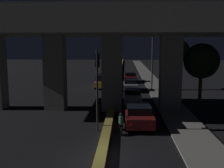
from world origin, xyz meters
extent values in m
plane|color=black|center=(0.00, 0.00, 0.00)|extent=(200.00, 200.00, 0.00)
cube|color=olive|center=(0.00, 35.00, 0.19)|extent=(0.57, 126.00, 0.38)
cube|color=slate|center=(5.49, 28.00, 0.06)|extent=(2.68, 126.00, 0.13)
cube|color=gray|center=(-5.15, 10.53, 3.34)|extent=(1.79, 1.53, 6.68)
cube|color=gray|center=(5.15, 10.53, 3.34)|extent=(1.79, 1.53, 6.68)
cube|color=gray|center=(0.00, 10.53, 3.34)|extent=(1.79, 1.53, 6.68)
cube|color=gray|center=(0.00, 10.53, 7.68)|extent=(27.21, 9.40, 2.00)
cube|color=#333335|center=(0.00, 10.53, 9.14)|extent=(27.21, 0.40, 0.90)
cylinder|color=black|center=(-0.68, 4.44, 2.74)|extent=(0.14, 0.14, 5.48)
cube|color=black|center=(-0.68, 4.62, 4.80)|extent=(0.30, 0.28, 0.95)
sphere|color=black|center=(-0.68, 4.77, 5.10)|extent=(0.18, 0.18, 0.18)
sphere|color=yellow|center=(-0.68, 4.77, 4.80)|extent=(0.18, 0.18, 0.18)
sphere|color=black|center=(-0.68, 4.77, 4.51)|extent=(0.18, 0.18, 0.18)
cylinder|color=#2D2D30|center=(4.62, 21.11, 4.39)|extent=(0.18, 0.18, 8.78)
cylinder|color=#2D2D30|center=(3.55, 21.11, 8.63)|extent=(2.13, 0.10, 0.10)
ellipsoid|color=#F2B759|center=(2.49, 21.11, 8.53)|extent=(0.56, 0.32, 0.24)
cube|color=#591414|center=(2.16, 5.95, 0.69)|extent=(2.01, 4.79, 0.72)
cube|color=black|center=(2.17, 5.71, 1.29)|extent=(1.72, 2.32, 0.48)
cylinder|color=black|center=(1.20, 7.49, 0.33)|extent=(0.22, 0.66, 0.65)
cylinder|color=black|center=(3.04, 7.54, 0.33)|extent=(0.22, 0.66, 0.65)
cylinder|color=black|center=(1.28, 4.36, 0.33)|extent=(0.22, 0.66, 0.65)
cylinder|color=black|center=(3.12, 4.41, 0.33)|extent=(0.22, 0.66, 0.65)
cube|color=red|center=(1.57, 3.55, 0.72)|extent=(0.18, 0.03, 0.11)
cube|color=red|center=(2.88, 3.58, 0.72)|extent=(0.18, 0.03, 0.11)
cube|color=silver|center=(1.91, 13.11, 0.70)|extent=(1.72, 4.61, 0.72)
cube|color=black|center=(1.91, 13.00, 1.29)|extent=(1.49, 1.85, 0.45)
cylinder|color=black|center=(1.12, 14.63, 0.34)|extent=(0.21, 0.68, 0.68)
cylinder|color=black|center=(2.74, 14.62, 0.34)|extent=(0.21, 0.68, 0.68)
cylinder|color=black|center=(1.08, 11.60, 0.34)|extent=(0.21, 0.68, 0.68)
cylinder|color=black|center=(2.71, 11.59, 0.34)|extent=(0.21, 0.68, 0.68)
cube|color=red|center=(1.30, 10.81, 0.74)|extent=(0.18, 0.03, 0.11)
cube|color=red|center=(2.47, 10.80, 0.74)|extent=(0.18, 0.03, 0.11)
cube|color=gray|center=(1.83, 20.88, 0.65)|extent=(1.75, 4.09, 0.68)
cube|color=black|center=(1.83, 20.68, 1.25)|extent=(1.53, 1.97, 0.51)
cylinder|color=black|center=(0.98, 22.23, 0.31)|extent=(0.20, 0.63, 0.63)
cylinder|color=black|center=(2.67, 22.24, 0.31)|extent=(0.20, 0.63, 0.63)
cylinder|color=black|center=(1.00, 19.53, 0.31)|extent=(0.20, 0.63, 0.63)
cylinder|color=black|center=(2.68, 19.54, 0.31)|extent=(0.20, 0.63, 0.63)
cube|color=red|center=(1.24, 18.83, 0.69)|extent=(0.18, 0.03, 0.11)
cube|color=red|center=(2.45, 18.84, 0.69)|extent=(0.18, 0.03, 0.11)
cube|color=#591414|center=(2.00, 29.29, 0.65)|extent=(1.90, 4.12, 0.66)
cube|color=black|center=(2.00, 29.18, 1.25)|extent=(1.66, 1.65, 0.55)
cylinder|color=black|center=(1.08, 30.64, 0.32)|extent=(0.20, 0.64, 0.64)
cylinder|color=black|center=(2.92, 30.65, 0.32)|extent=(0.20, 0.64, 0.64)
cylinder|color=black|center=(1.08, 27.93, 0.32)|extent=(0.20, 0.64, 0.64)
cylinder|color=black|center=(2.93, 27.93, 0.32)|extent=(0.20, 0.64, 0.64)
cube|color=red|center=(1.35, 27.22, 0.68)|extent=(0.18, 0.03, 0.11)
cube|color=red|center=(2.67, 27.22, 0.68)|extent=(0.18, 0.03, 0.11)
cube|color=gold|center=(-1.89, 23.24, 0.68)|extent=(1.98, 4.68, 0.72)
cube|color=black|center=(-1.90, 23.13, 1.44)|extent=(1.71, 3.39, 0.80)
cylinder|color=black|center=(-1.11, 21.68, 0.32)|extent=(0.23, 0.65, 0.64)
cylinder|color=black|center=(-2.83, 21.77, 0.32)|extent=(0.23, 0.65, 0.64)
cylinder|color=black|center=(-0.96, 24.72, 0.32)|extent=(0.23, 0.65, 0.64)
cylinder|color=black|center=(-2.68, 24.80, 0.32)|extent=(0.23, 0.65, 0.64)
cube|color=white|center=(-1.17, 25.52, 0.57)|extent=(0.18, 0.04, 0.11)
cube|color=white|center=(-2.40, 25.58, 0.57)|extent=(0.18, 0.04, 0.11)
cube|color=black|center=(-1.99, 34.52, 0.63)|extent=(2.01, 4.48, 0.58)
cube|color=black|center=(-1.98, 34.41, 1.30)|extent=(1.75, 3.23, 0.77)
cylinder|color=black|center=(-1.02, 33.09, 0.34)|extent=(0.22, 0.68, 0.68)
cylinder|color=black|center=(-2.86, 33.04, 0.34)|extent=(0.22, 0.68, 0.68)
cylinder|color=black|center=(-1.11, 36.01, 0.34)|extent=(0.22, 0.68, 0.68)
cylinder|color=black|center=(-2.95, 35.96, 0.34)|extent=(0.22, 0.68, 0.68)
cube|color=white|center=(-1.40, 36.76, 0.54)|extent=(0.18, 0.04, 0.11)
cube|color=white|center=(-2.71, 36.73, 0.54)|extent=(0.18, 0.04, 0.11)
cube|color=silver|center=(-2.29, 48.32, 0.73)|extent=(1.88, 4.15, 0.77)
cube|color=black|center=(-2.28, 48.42, 1.34)|extent=(1.56, 1.70, 0.45)
cylinder|color=black|center=(-1.52, 46.94, 0.34)|extent=(0.23, 0.70, 0.69)
cylinder|color=black|center=(-3.17, 47.01, 0.34)|extent=(0.23, 0.70, 0.69)
cylinder|color=black|center=(-1.40, 49.63, 0.34)|extent=(0.23, 0.70, 0.69)
cylinder|color=black|center=(-3.05, 49.70, 0.34)|extent=(0.23, 0.70, 0.69)
cube|color=white|center=(-1.60, 50.34, 0.61)|extent=(0.18, 0.04, 0.11)
cube|color=white|center=(-2.79, 50.40, 0.61)|extent=(0.18, 0.04, 0.11)
cube|color=#515459|center=(-2.28, 60.27, 0.62)|extent=(1.86, 4.66, 0.57)
cube|color=black|center=(-2.28, 60.39, 1.14)|extent=(1.55, 1.89, 0.46)
cylinder|color=black|center=(-1.51, 58.73, 0.34)|extent=(0.22, 0.68, 0.67)
cylinder|color=black|center=(-3.16, 58.79, 0.34)|extent=(0.22, 0.68, 0.67)
cylinder|color=black|center=(-1.40, 61.76, 0.34)|extent=(0.22, 0.68, 0.67)
cylinder|color=black|center=(-3.05, 61.82, 0.34)|extent=(0.22, 0.68, 0.67)
cube|color=white|center=(-1.61, 62.56, 0.54)|extent=(0.18, 0.04, 0.11)
cube|color=white|center=(-2.79, 62.61, 0.54)|extent=(0.18, 0.04, 0.11)
cylinder|color=black|center=(0.89, 4.78, 0.27)|extent=(0.11, 0.54, 0.53)
cylinder|color=black|center=(0.95, 3.62, 0.27)|extent=(0.13, 0.54, 0.53)
cube|color=black|center=(0.92, 4.20, 0.49)|extent=(0.29, 0.89, 0.32)
cylinder|color=#26593F|center=(0.92, 4.20, 0.88)|extent=(0.34, 0.34, 0.47)
sphere|color=black|center=(0.92, 4.20, 1.23)|extent=(0.24, 0.24, 0.24)
cube|color=red|center=(0.96, 3.57, 0.49)|extent=(0.08, 0.03, 0.08)
cylinder|color=black|center=(0.67, 12.33, 0.27)|extent=(0.10, 0.54, 0.54)
cylinder|color=black|center=(0.71, 11.06, 0.27)|extent=(0.12, 0.54, 0.54)
cube|color=navy|center=(0.69, 11.69, 0.49)|extent=(0.28, 0.98, 0.32)
cylinder|color=navy|center=(0.69, 11.69, 0.93)|extent=(0.33, 0.33, 0.55)
sphere|color=silver|center=(0.69, 11.69, 1.32)|extent=(0.24, 0.24, 0.24)
cube|color=red|center=(0.72, 11.01, 0.49)|extent=(0.08, 0.03, 0.08)
cylinder|color=black|center=(6.13, 12.68, 0.53)|extent=(0.32, 0.32, 0.80)
cylinder|color=beige|center=(6.13, 12.68, 1.26)|extent=(0.37, 0.37, 0.67)
sphere|color=tan|center=(6.13, 12.68, 1.70)|extent=(0.22, 0.22, 0.22)
cylinder|color=#38281C|center=(7.81, 10.53, 1.65)|extent=(0.31, 0.31, 3.29)
sphere|color=black|center=(7.81, 10.53, 4.44)|extent=(3.07, 3.07, 3.07)
cylinder|color=#38281C|center=(8.08, 22.21, 1.96)|extent=(0.40, 0.40, 3.93)
sphere|color=black|center=(8.08, 22.21, 5.07)|extent=(3.04, 3.04, 3.04)
camera|label=1|loc=(1.19, -12.69, 5.70)|focal=42.00mm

